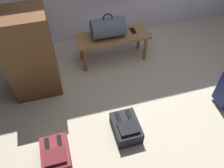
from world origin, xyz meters
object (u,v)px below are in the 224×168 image
object	(u,v)px
bench	(113,39)
duffel_bag_slate	(108,28)
side_cabinet	(30,55)
backpack_maroon	(56,155)
cell_phone	(133,31)
backpack_dark	(126,128)

from	to	relation	value
bench	duffel_bag_slate	distance (m)	0.21
side_cabinet	backpack_maroon	bearing A→B (deg)	-84.96
cell_phone	backpack_maroon	distance (m)	1.91
bench	duffel_bag_slate	world-z (taller)	duffel_bag_slate
backpack_maroon	side_cabinet	distance (m)	1.17
backpack_dark	cell_phone	bearing A→B (deg)	68.62
duffel_bag_slate	backpack_maroon	distance (m)	1.71
cell_phone	side_cabinet	distance (m)	1.41
cell_phone	backpack_maroon	xyz separation A→B (m)	(-1.28, -1.37, -0.34)
duffel_bag_slate	backpack_maroon	size ratio (longest dim) A/B	1.16
bench	side_cabinet	distance (m)	1.14
duffel_bag_slate	backpack_dark	distance (m)	1.34
duffel_bag_slate	cell_phone	bearing A→B (deg)	2.67
cell_phone	backpack_maroon	size ratio (longest dim) A/B	0.38
cell_phone	bench	bearing A→B (deg)	-176.65
bench	cell_phone	world-z (taller)	cell_phone
backpack_maroon	side_cabinet	bearing A→B (deg)	95.04
cell_phone	backpack_dark	xyz separation A→B (m)	(-0.50, -1.26, -0.34)
duffel_bag_slate	side_cabinet	world-z (taller)	side_cabinet
bench	backpack_dark	bearing A→B (deg)	-99.53
cell_phone	backpack_dark	distance (m)	1.40
bench	side_cabinet	xyz separation A→B (m)	(-1.09, -0.28, 0.19)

